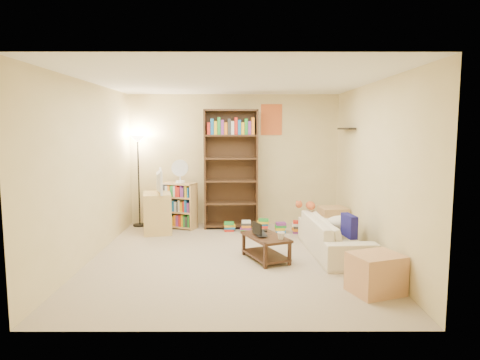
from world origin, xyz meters
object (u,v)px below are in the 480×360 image
object	(u,v)px
desk_fan	(180,170)
floor_lamp	(138,154)
end_cabinet	(376,274)
short_bookshelf	(178,206)
laptop	(264,234)
mug	(281,236)
television	(157,181)
coffee_table	(266,245)
sofa	(334,236)
tabby_cat	(308,205)
tall_bookshelf	(231,166)
tv_stand	(157,213)
side_table	(333,222)

from	to	relation	value
desk_fan	floor_lamp	bearing A→B (deg)	164.08
end_cabinet	short_bookshelf	bearing A→B (deg)	130.10
laptop	mug	world-z (taller)	mug
television	short_bookshelf	xyz separation A→B (m)	(0.33, 0.32, -0.50)
short_bookshelf	floor_lamp	bearing A→B (deg)	-172.30
coffee_table	sofa	bearing A→B (deg)	-6.85
television	floor_lamp	bearing A→B (deg)	28.84
end_cabinet	tabby_cat	bearing A→B (deg)	100.44
tall_bookshelf	floor_lamp	size ratio (longest dim) A/B	1.27
television	end_cabinet	world-z (taller)	television
laptop	floor_lamp	distance (m)	3.25
tv_stand	desk_fan	distance (m)	0.87
television	floor_lamp	distance (m)	0.81
tabby_cat	short_bookshelf	distance (m)	2.47
sofa	side_table	world-z (taller)	sofa
coffee_table	floor_lamp	bearing A→B (deg)	113.00
coffee_table	laptop	size ratio (longest dim) A/B	2.34
sofa	laptop	world-z (taller)	sofa
coffee_table	mug	xyz separation A→B (m)	(0.19, -0.20, 0.19)
tv_stand	sofa	bearing A→B (deg)	-36.25
tabby_cat	floor_lamp	xyz separation A→B (m)	(-3.04, 1.14, 0.77)
coffee_table	floor_lamp	size ratio (longest dim) A/B	0.52
tv_stand	television	world-z (taller)	television
sofa	laptop	distance (m)	1.10
tall_bookshelf	end_cabinet	size ratio (longest dim) A/B	4.07
short_bookshelf	side_table	world-z (taller)	short_bookshelf
television	floor_lamp	xyz separation A→B (m)	(-0.44, 0.51, 0.45)
coffee_table	end_cabinet	size ratio (longest dim) A/B	1.66
mug	desk_fan	size ratio (longest dim) A/B	0.36
tall_bookshelf	side_table	xyz separation A→B (m)	(1.77, -0.65, -0.91)
mug	desk_fan	bearing A→B (deg)	128.15
coffee_table	laptop	distance (m)	0.15
sofa	desk_fan	xyz separation A→B (m)	(-2.50, 1.59, 0.82)
sofa	desk_fan	world-z (taller)	desk_fan
coffee_table	tall_bookshelf	distance (m)	2.27
end_cabinet	side_table	bearing A→B (deg)	88.44
tall_bookshelf	short_bookshelf	distance (m)	1.22
tabby_cat	end_cabinet	world-z (taller)	tabby_cat
mug	tv_stand	xyz separation A→B (m)	(-2.04, 1.83, -0.04)
mug	end_cabinet	world-z (taller)	same
tv_stand	floor_lamp	xyz separation A→B (m)	(-0.44, 0.51, 1.02)
tabby_cat	coffee_table	bearing A→B (deg)	-127.23
sofa	short_bookshelf	size ratio (longest dim) A/B	2.18
mug	short_bookshelf	xyz separation A→B (m)	(-1.70, 2.15, 0.03)
tall_bookshelf	short_bookshelf	bearing A→B (deg)	179.98
short_bookshelf	floor_lamp	distance (m)	1.24
laptop	tabby_cat	bearing A→B (deg)	-46.62
sofa	end_cabinet	bearing A→B (deg)	-179.20
desk_fan	tabby_cat	bearing A→B (deg)	-22.28
sofa	floor_lamp	world-z (taller)	floor_lamp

